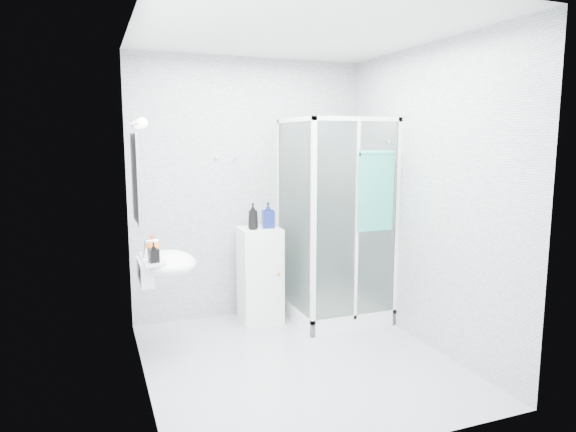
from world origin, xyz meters
name	(u,v)px	position (x,y,z in m)	size (l,w,h in m)	color
room	(298,204)	(0.00, 0.00, 1.30)	(2.40, 2.60, 2.60)	silver
shower_enclosure	(331,277)	(0.67, 0.77, 0.45)	(0.90, 0.95, 2.00)	white
wall_basin	(164,264)	(-0.99, 0.45, 0.80)	(0.46, 0.56, 0.35)	white
mirror	(135,178)	(-1.19, 0.45, 1.50)	(0.02, 0.60, 0.70)	white
vanity_lights	(139,123)	(-1.14, 0.45, 1.92)	(0.10, 0.40, 0.08)	silver
wall_hooks	(226,158)	(-0.25, 1.26, 1.62)	(0.23, 0.06, 0.03)	silver
storage_cabinet	(260,275)	(0.01, 1.00, 0.47)	(0.40, 0.42, 0.94)	white
hand_towel	(376,189)	(0.92, 0.36, 1.35)	(0.34, 0.05, 0.73)	teal
shampoo_bottle_a	(253,216)	(-0.07, 0.96, 1.07)	(0.10, 0.10, 0.25)	black
shampoo_bottle_b	(268,215)	(0.09, 0.99, 1.07)	(0.11, 0.12, 0.25)	navy
soap_dispenser_orange	(153,244)	(-1.05, 0.62, 0.94)	(0.12, 0.12, 0.15)	orange
soap_dispenser_black	(154,252)	(-1.09, 0.26, 0.94)	(0.07, 0.07, 0.16)	black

